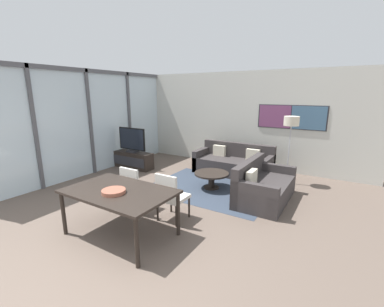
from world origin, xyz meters
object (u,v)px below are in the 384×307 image
Objects in this scene: television at (132,140)px; dining_table at (119,194)px; dining_chair_centre at (171,195)px; sofa_side at (261,187)px; sofa_main at (234,164)px; fruit_bowl at (114,191)px; floor_lamp at (291,127)px; dining_chair_left at (135,186)px; coffee_table at (211,176)px; tv_console at (133,160)px.

television is 3.78m from dining_table.
sofa_side is at bearing 58.16° from dining_chair_centre.
fruit_bowl is (-0.25, -4.02, 0.50)m from sofa_main.
floor_lamp is at bearing -3.04° from sofa_main.
sofa_side is 2.93m from dining_table.
dining_chair_left is (-0.40, 0.74, -0.19)m from dining_table.
sofa_main is 1.28× the size of sofa_side.
dining_chair_left is at bearing -102.18° from sofa_main.
coffee_table is 0.92× the size of dining_chair_left.
sofa_side is 0.98× the size of floor_lamp.
dining_chair_left is (-1.88, -1.76, 0.21)m from sofa_side.
television is 4.36m from floor_lamp.
dining_chair_left is 2.49× the size of fruit_bowl.
dining_chair_centre reaches higher than sofa_side.
dining_chair_left is (2.09, -2.09, 0.25)m from tv_console.
floor_lamp is (1.43, -0.08, 1.14)m from sofa_main.
tv_console is 1.49× the size of dining_chair_centre.
sofa_main is at bearing 176.96° from floor_lamp.
sofa_main is (2.77, 1.06, -0.56)m from television.
television is at bearing 131.36° from dining_table.
dining_chair_left and dining_chair_centre have the same top height.
sofa_main is at bearing 77.82° from dining_chair_left.
sofa_main is at bearing 40.52° from sofa_side.
floor_lamp reaches higher than coffee_table.
television is 3.88m from fruit_bowl.
television reaches higher than sofa_side.
sofa_main is 5.96× the size of fruit_bowl.
television reaches higher than sofa_main.
floor_lamp is at bearing -10.17° from sofa_side.
sofa_main is 2.40× the size of dining_chair_centre.
tv_console is 2.97m from dining_chair_left.
tv_console is at bearing -90.00° from television.
floor_lamp reaches higher than fruit_bowl.
dining_table is at bearing -96.23° from coffee_table.
dining_table is 4.25m from floor_lamp.
tv_console is 3.80m from dining_table.
coffee_table is at bearing 83.77° from dining_table.
television is 2.84m from coffee_table.
dining_table is 0.16m from fruit_bowl.
sofa_side reaches higher than coffee_table.
dining_table is at bearing -48.64° from television.
dining_chair_left is at bearing -45.07° from television.
floor_lamp is at bearing 41.53° from coffee_table.
floor_lamp reaches higher than tv_console.
dining_chair_centre is 1.01m from fruit_bowl.
tv_console is at bearing -166.80° from floor_lamp.
television is at bearing 130.43° from fruit_bowl.
dining_chair_left is at bearing -110.62° from coffee_table.
television is 1.12× the size of dining_chair_left.
coffee_table is at bearing 84.58° from fruit_bowl.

